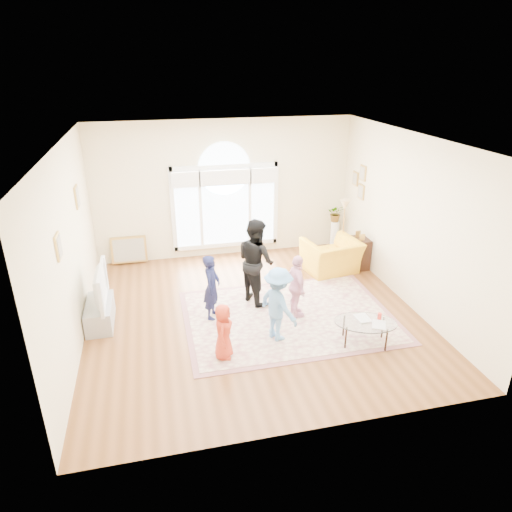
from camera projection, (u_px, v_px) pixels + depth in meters
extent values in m
plane|color=brown|center=(254.00, 314.00, 8.53)|extent=(6.00, 6.00, 0.00)
plane|color=beige|center=(225.00, 190.00, 10.58)|extent=(6.00, 0.00, 6.00)
plane|color=beige|center=(312.00, 324.00, 5.22)|extent=(6.00, 0.00, 6.00)
plane|color=beige|center=(70.00, 249.00, 7.27)|extent=(0.00, 6.00, 6.00)
plane|color=beige|center=(410.00, 221.00, 8.52)|extent=(0.00, 6.00, 6.00)
plane|color=white|center=(253.00, 140.00, 7.26)|extent=(6.00, 6.00, 0.00)
cube|color=white|center=(226.00, 244.00, 11.08)|extent=(2.50, 0.08, 0.10)
cube|color=white|center=(224.00, 167.00, 10.32)|extent=(2.50, 0.08, 0.10)
cube|color=white|center=(173.00, 210.00, 10.45)|extent=(0.10, 0.08, 2.00)
cube|color=white|center=(275.00, 203.00, 10.96)|extent=(0.10, 0.08, 2.00)
cube|color=#C6E2FF|center=(187.00, 209.00, 10.51)|extent=(0.55, 0.02, 1.80)
cube|color=#C6E2FF|center=(262.00, 204.00, 10.89)|extent=(0.55, 0.02, 1.80)
cube|color=#C6E2FF|center=(225.00, 207.00, 10.70)|extent=(1.10, 0.02, 1.80)
cylinder|color=#C6E2FF|center=(224.00, 169.00, 10.34)|extent=(1.20, 0.02, 1.20)
cube|color=white|center=(201.00, 209.00, 10.57)|extent=(0.07, 0.04, 1.80)
cube|color=white|center=(250.00, 205.00, 10.81)|extent=(0.07, 0.04, 1.80)
cube|color=white|center=(186.00, 180.00, 10.16)|extent=(0.65, 0.12, 0.35)
cube|color=white|center=(225.00, 177.00, 10.34)|extent=(1.20, 0.12, 0.35)
cube|color=white|center=(263.00, 175.00, 10.53)|extent=(0.65, 0.12, 0.35)
cube|color=tan|center=(77.00, 197.00, 8.24)|extent=(0.03, 0.34, 0.40)
cube|color=#ADA38E|center=(78.00, 197.00, 8.24)|extent=(0.01, 0.28, 0.34)
cube|color=tan|center=(58.00, 247.00, 6.31)|extent=(0.03, 0.30, 0.36)
cube|color=#ADA38E|center=(60.00, 246.00, 6.31)|extent=(0.01, 0.24, 0.30)
cube|color=tan|center=(363.00, 173.00, 10.17)|extent=(0.03, 0.28, 0.34)
cube|color=#ADA38E|center=(362.00, 173.00, 10.17)|extent=(0.01, 0.22, 0.28)
cube|color=tan|center=(361.00, 192.00, 10.34)|extent=(0.03, 0.28, 0.34)
cube|color=#ADA38E|center=(360.00, 192.00, 10.34)|extent=(0.01, 0.22, 0.28)
cube|color=tan|center=(355.00, 179.00, 10.57)|extent=(0.03, 0.26, 0.32)
cube|color=#ADA38E|center=(355.00, 179.00, 10.57)|extent=(0.01, 0.20, 0.26)
cube|color=beige|center=(289.00, 316.00, 8.43)|extent=(3.60, 2.60, 0.02)
cube|color=#8E5A5C|center=(289.00, 317.00, 8.43)|extent=(3.80, 2.80, 0.01)
cube|color=#989CA1|center=(100.00, 313.00, 8.14)|extent=(0.45, 1.00, 0.42)
imported|color=black|center=(96.00, 286.00, 7.93)|extent=(0.15, 1.16, 0.67)
cube|color=#5389C5|center=(101.00, 286.00, 7.94)|extent=(0.02, 0.95, 0.54)
ellipsoid|color=silver|center=(366.00, 322.00, 7.49)|extent=(1.17, 0.94, 0.02)
cylinder|color=black|center=(382.00, 328.00, 7.71)|extent=(0.03, 0.03, 0.40)
cylinder|color=black|center=(344.00, 326.00, 7.77)|extent=(0.03, 0.03, 0.40)
cylinder|color=black|center=(386.00, 341.00, 7.38)|extent=(0.03, 0.03, 0.40)
cylinder|color=black|center=(346.00, 339.00, 7.43)|extent=(0.03, 0.03, 0.40)
imported|color=#B2A58C|center=(357.00, 319.00, 7.53)|extent=(0.23, 0.30, 0.03)
imported|color=#B2A58C|center=(372.00, 324.00, 7.40)|extent=(0.33, 0.36, 0.02)
cylinder|color=red|center=(380.00, 316.00, 7.53)|extent=(0.07, 0.07, 0.12)
imported|color=gold|center=(331.00, 256.00, 10.11)|extent=(1.29, 1.17, 0.74)
cube|color=black|center=(358.00, 253.00, 10.32)|extent=(0.40, 0.50, 0.70)
cylinder|color=black|center=(340.00, 261.00, 10.73)|extent=(0.20, 0.20, 0.02)
cylinder|color=#AA7A36|center=(343.00, 235.00, 10.47)|extent=(0.02, 0.02, 1.35)
cone|color=#CCB284|center=(345.00, 205.00, 10.18)|extent=(0.25, 0.25, 0.22)
cylinder|color=white|center=(334.00, 235.00, 11.40)|extent=(0.20, 0.20, 0.70)
imported|color=#33722D|center=(336.00, 213.00, 11.17)|extent=(0.48, 0.45, 0.43)
cube|color=tan|center=(131.00, 263.00, 10.65)|extent=(0.80, 0.14, 0.62)
imported|color=red|center=(223.00, 331.00, 7.11)|extent=(0.42, 0.52, 0.93)
imported|color=#15183D|center=(212.00, 287.00, 8.18)|extent=(0.45, 0.53, 1.22)
imported|color=black|center=(256.00, 261.00, 8.68)|extent=(0.88, 0.98, 1.67)
imported|color=#F2A7C3|center=(297.00, 286.00, 8.22)|extent=(0.32, 0.71, 1.19)
imported|color=#5C93D0|center=(278.00, 304.00, 7.52)|extent=(0.79, 0.96, 1.29)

